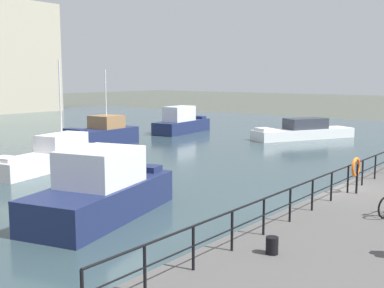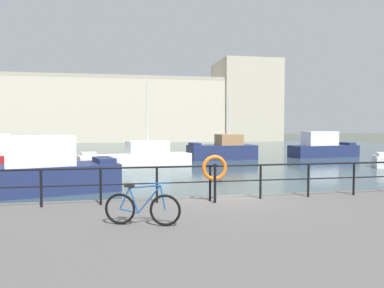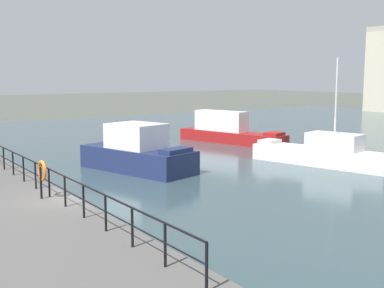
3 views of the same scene
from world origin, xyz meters
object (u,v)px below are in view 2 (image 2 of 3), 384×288
at_px(moored_cabin_cruiser, 223,150).
at_px(moored_harbor_tender, 138,157).
at_px(parked_bicycle, 142,208).
at_px(life_ring_stand, 215,169).
at_px(harbor_building, 166,109).
at_px(moored_small_launch, 323,147).
at_px(moored_red_daysailer, 42,171).

bearing_deg(moored_cabin_cruiser, moored_harbor_tender, 27.49).
xyz_separation_m(moored_harbor_tender, parked_bicycle, (-0.68, -19.13, 0.48)).
bearing_deg(parked_bicycle, life_ring_stand, 61.56).
bearing_deg(harbor_building, moored_small_launch, -74.57).
bearing_deg(moored_harbor_tender, parked_bicycle, 74.31).
xyz_separation_m(moored_harbor_tender, life_ring_stand, (1.54, -17.03, 1.07)).
bearing_deg(moored_small_launch, moored_red_daysailer, -153.58).
distance_m(harbor_building, parked_bicycle, 65.21).
bearing_deg(moored_cabin_cruiser, harbor_building, -94.04).
xyz_separation_m(harbor_building, moored_small_launch, (10.98, -39.79, -5.38)).
xyz_separation_m(moored_small_launch, moored_red_daysailer, (-23.00, -15.31, 0.06)).
bearing_deg(harbor_building, moored_red_daysailer, -102.30).
bearing_deg(moored_cabin_cruiser, life_ring_stand, 69.05).
xyz_separation_m(harbor_building, life_ring_stand, (-5.72, -62.42, -4.53)).
height_order(moored_small_launch, moored_cabin_cruiser, moored_cabin_cruiser).
bearing_deg(moored_red_daysailer, parked_bicycle, -81.87).
distance_m(harbor_building, moored_red_daysailer, 56.64).
bearing_deg(life_ring_stand, moored_small_launch, 53.57).
xyz_separation_m(moored_red_daysailer, moored_harbor_tender, (4.76, 9.70, -0.29)).
bearing_deg(harbor_building, moored_harbor_tender, -99.09).
distance_m(moored_small_launch, life_ring_stand, 28.14).
xyz_separation_m(moored_cabin_cruiser, moored_red_daysailer, (-12.63, -14.69, 0.15)).
bearing_deg(parked_bicycle, moored_small_launch, 70.71).
bearing_deg(moored_red_daysailer, moored_cabin_cruiser, 34.05).
bearing_deg(moored_small_launch, moored_harbor_tender, -170.14).
bearing_deg(life_ring_stand, moored_harbor_tender, 95.17).
bearing_deg(moored_red_daysailer, life_ring_stand, -64.61).
height_order(moored_small_launch, parked_bicycle, moored_small_launch).
distance_m(moored_red_daysailer, moored_harbor_tender, 10.80).
bearing_deg(life_ring_stand, moored_red_daysailer, 130.66).
height_order(parked_bicycle, life_ring_stand, life_ring_stand).
bearing_deg(parked_bicycle, moored_red_daysailer, 131.52).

